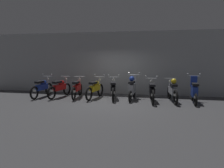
# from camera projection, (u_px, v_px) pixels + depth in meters

# --- Properties ---
(ground_plane) EXTENTS (80.00, 80.00, 0.00)m
(ground_plane) POSITION_uv_depth(u_px,v_px,m) (111.00, 102.00, 9.01)
(ground_plane) COLOR #424244
(back_wall) EXTENTS (16.00, 0.30, 3.39)m
(back_wall) POSITION_uv_depth(u_px,v_px,m) (118.00, 63.00, 10.95)
(back_wall) COLOR #9EA0A3
(back_wall) RESTS_ON ground
(motorbike_slot_0) EXTENTS (0.59, 1.95, 1.15)m
(motorbike_slot_0) POSITION_uv_depth(u_px,v_px,m) (42.00, 87.00, 10.10)
(motorbike_slot_0) COLOR black
(motorbike_slot_0) RESTS_ON ground
(motorbike_slot_1) EXTENTS (0.59, 1.94, 1.03)m
(motorbike_slot_1) POSITION_uv_depth(u_px,v_px,m) (60.00, 88.00, 10.04)
(motorbike_slot_1) COLOR black
(motorbike_slot_1) RESTS_ON ground
(motorbike_slot_2) EXTENTS (0.56, 1.95, 1.03)m
(motorbike_slot_2) POSITION_uv_depth(u_px,v_px,m) (77.00, 88.00, 9.91)
(motorbike_slot_2) COLOR black
(motorbike_slot_2) RESTS_ON ground
(motorbike_slot_3) EXTENTS (0.60, 1.94, 1.15)m
(motorbike_slot_3) POSITION_uv_depth(u_px,v_px,m) (95.00, 88.00, 9.77)
(motorbike_slot_3) COLOR black
(motorbike_slot_3) RESTS_ON ground
(motorbike_slot_4) EXTENTS (0.58, 1.94, 1.15)m
(motorbike_slot_4) POSITION_uv_depth(u_px,v_px,m) (113.00, 89.00, 9.61)
(motorbike_slot_4) COLOR black
(motorbike_slot_4) RESTS_ON ground
(motorbike_slot_5) EXTENTS (0.59, 1.68, 1.29)m
(motorbike_slot_5) POSITION_uv_depth(u_px,v_px,m) (132.00, 88.00, 9.43)
(motorbike_slot_5) COLOR black
(motorbike_slot_5) RESTS_ON ground
(motorbike_slot_6) EXTENTS (0.59, 1.95, 1.15)m
(motorbike_slot_6) POSITION_uv_depth(u_px,v_px,m) (152.00, 91.00, 9.01)
(motorbike_slot_6) COLOR black
(motorbike_slot_6) RESTS_ON ground
(motorbike_slot_7) EXTENTS (0.56, 1.95, 1.08)m
(motorbike_slot_7) POSITION_uv_depth(u_px,v_px,m) (172.00, 90.00, 8.99)
(motorbike_slot_7) COLOR black
(motorbike_slot_7) RESTS_ON ground
(motorbike_slot_8) EXTENTS (0.59, 1.68, 1.29)m
(motorbike_slot_8) POSITION_uv_depth(u_px,v_px,m) (194.00, 91.00, 8.75)
(motorbike_slot_8) COLOR black
(motorbike_slot_8) RESTS_ON ground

